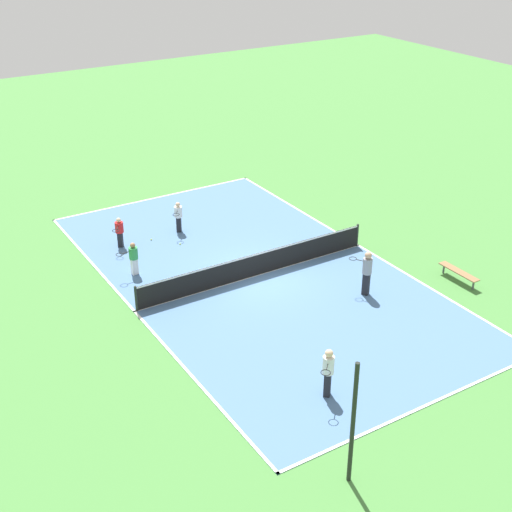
% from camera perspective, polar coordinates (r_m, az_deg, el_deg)
% --- Properties ---
extents(ground_plane, '(80.00, 80.00, 0.00)m').
position_cam_1_polar(ground_plane, '(28.66, 0.00, -1.60)').
color(ground_plane, '#47843D').
extents(court_surface, '(10.60, 19.34, 0.02)m').
position_cam_1_polar(court_surface, '(28.66, 0.00, -1.58)').
color(court_surface, '#4C729E').
rests_on(court_surface, ground_plane).
extents(tennis_net, '(10.40, 0.10, 1.02)m').
position_cam_1_polar(tennis_net, '(28.41, 0.00, -0.64)').
color(tennis_net, black).
rests_on(tennis_net, court_surface).
extents(bench, '(0.36, 1.88, 0.45)m').
position_cam_1_polar(bench, '(29.22, 15.92, -1.27)').
color(bench, olive).
rests_on(bench, ground_plane).
extents(player_coach_red, '(0.80, 0.96, 1.35)m').
position_cam_1_polar(player_coach_red, '(31.22, -10.87, 2.00)').
color(player_coach_red, black).
rests_on(player_coach_red, court_surface).
extents(player_near_white, '(0.80, 0.96, 1.43)m').
position_cam_1_polar(player_near_white, '(32.24, -6.23, 3.27)').
color(player_near_white, black).
rests_on(player_near_white, court_surface).
extents(player_baseline_gray, '(0.73, 0.98, 1.81)m').
position_cam_1_polar(player_baseline_gray, '(27.17, 8.86, -1.11)').
color(player_baseline_gray, black).
rests_on(player_baseline_gray, court_surface).
extents(player_far_white, '(0.89, 0.89, 1.67)m').
position_cam_1_polar(player_far_white, '(21.76, 5.79, -9.04)').
color(player_far_white, black).
rests_on(player_far_white, court_surface).
extents(player_far_green, '(0.96, 0.43, 1.40)m').
position_cam_1_polar(player_far_green, '(28.81, -9.79, -0.05)').
color(player_far_green, white).
rests_on(player_far_green, court_surface).
extents(tennis_ball_near_net, '(0.07, 0.07, 0.07)m').
position_cam_1_polar(tennis_ball_near_net, '(31.88, -8.38, 1.32)').
color(tennis_ball_near_net, '#CCE033').
rests_on(tennis_ball_near_net, court_surface).
extents(tennis_ball_left_sideline, '(0.07, 0.07, 0.07)m').
position_cam_1_polar(tennis_ball_left_sideline, '(31.30, -6.09, 0.96)').
color(tennis_ball_left_sideline, '#CCE033').
rests_on(tennis_ball_left_sideline, court_surface).
extents(fence_post_back_right, '(0.12, 0.12, 3.74)m').
position_cam_1_polar(fence_post_back_right, '(18.52, 7.76, -13.18)').
color(fence_post_back_right, black).
rests_on(fence_post_back_right, ground_plane).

